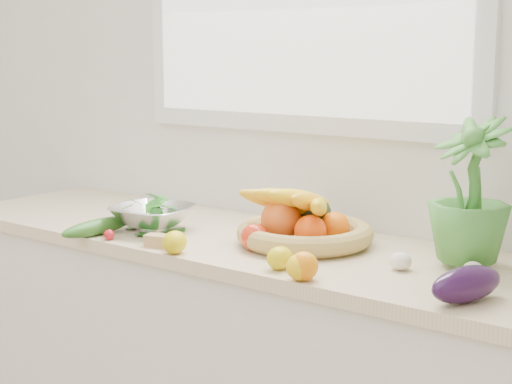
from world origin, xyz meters
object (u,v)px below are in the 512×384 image
Objects in this scene: apple at (254,237)px; potted_herb at (470,189)px; cucumber at (98,227)px; fruit_basket at (304,226)px; colander_with_spinach at (154,211)px; eggplant at (467,284)px.

potted_herb reaches higher than apple.
apple is 0.53m from cucumber.
fruit_basket is 0.50m from colander_with_spinach.
potted_herb reaches higher than fruit_basket.
apple is 0.41m from colander_with_spinach.
eggplant is 0.64m from fruit_basket.
potted_herb is at bearing 11.46° from colander_with_spinach.
potted_herb is 1.32× the size of colander_with_spinach.
potted_herb is at bearing 6.31° from fruit_basket.
potted_herb is (0.55, 0.20, 0.17)m from apple.
fruit_basket reaches higher than apple.
eggplant is 0.75× the size of cucumber.
colander_with_spinach reaches higher than apple.
eggplant is at bearing -67.62° from potted_herb.
fruit_basket is at bearing 159.13° from eggplant.
colander_with_spinach is (-1.08, 0.09, 0.02)m from eggplant.
colander_with_spinach is at bearing -168.54° from potted_herb.
eggplant reaches higher than apple.
potted_herb is at bearing 20.13° from apple.
colander_with_spinach is at bearing 178.96° from apple.
apple is 0.29× the size of cucumber.
apple is 0.38× the size of eggplant.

